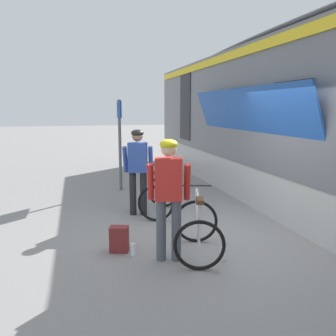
{
  "coord_description": "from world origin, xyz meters",
  "views": [
    {
      "loc": [
        -2.39,
        -5.38,
        2.18
      ],
      "look_at": [
        -0.7,
        1.02,
        1.05
      ],
      "focal_mm": 37.56,
      "sensor_mm": 36.0,
      "label": 1
    }
  ],
  "objects_px": {
    "cyclist_far_in_red": "(169,189)",
    "bicycle_near_white": "(160,195)",
    "water_bottle_near_the_bikes": "(223,254)",
    "water_bottle_by_the_backpack": "(133,250)",
    "platform_sign_post": "(120,130)",
    "cyclist_near_in_blue": "(138,164)",
    "backpack_on_platform": "(119,239)",
    "bicycle_far_silver": "(198,229)"
  },
  "relations": [
    {
      "from": "bicycle_far_silver",
      "to": "water_bottle_by_the_backpack",
      "type": "bearing_deg",
      "value": 166.49
    },
    {
      "from": "bicycle_near_white",
      "to": "water_bottle_by_the_backpack",
      "type": "relative_size",
      "value": 6.7
    },
    {
      "from": "cyclist_far_in_red",
      "to": "water_bottle_near_the_bikes",
      "type": "height_order",
      "value": "cyclist_far_in_red"
    },
    {
      "from": "bicycle_near_white",
      "to": "water_bottle_by_the_backpack",
      "type": "xyz_separation_m",
      "value": [
        -0.88,
        -1.96,
        -0.31
      ]
    },
    {
      "from": "bicycle_near_white",
      "to": "water_bottle_by_the_backpack",
      "type": "distance_m",
      "value": 2.17
    },
    {
      "from": "cyclist_far_in_red",
      "to": "water_bottle_near_the_bikes",
      "type": "distance_m",
      "value": 1.23
    },
    {
      "from": "water_bottle_by_the_backpack",
      "to": "cyclist_near_in_blue",
      "type": "bearing_deg",
      "value": 77.77
    },
    {
      "from": "water_bottle_near_the_bikes",
      "to": "water_bottle_by_the_backpack",
      "type": "bearing_deg",
      "value": 157.06
    },
    {
      "from": "cyclist_near_in_blue",
      "to": "water_bottle_near_the_bikes",
      "type": "relative_size",
      "value": 8.38
    },
    {
      "from": "cyclist_far_in_red",
      "to": "water_bottle_near_the_bikes",
      "type": "bearing_deg",
      "value": -18.08
    },
    {
      "from": "platform_sign_post",
      "to": "water_bottle_near_the_bikes",
      "type": "bearing_deg",
      "value": -80.1
    },
    {
      "from": "cyclist_near_in_blue",
      "to": "bicycle_far_silver",
      "type": "relative_size",
      "value": 1.43
    },
    {
      "from": "water_bottle_near_the_bikes",
      "to": "cyclist_far_in_red",
      "type": "bearing_deg",
      "value": 161.92
    },
    {
      "from": "platform_sign_post",
      "to": "water_bottle_by_the_backpack",
      "type": "bearing_deg",
      "value": -94.87
    },
    {
      "from": "bicycle_far_silver",
      "to": "backpack_on_platform",
      "type": "bearing_deg",
      "value": 159.0
    },
    {
      "from": "water_bottle_by_the_backpack",
      "to": "bicycle_near_white",
      "type": "bearing_deg",
      "value": 65.82
    },
    {
      "from": "cyclist_near_in_blue",
      "to": "cyclist_far_in_red",
      "type": "height_order",
      "value": "same"
    },
    {
      "from": "cyclist_near_in_blue",
      "to": "bicycle_far_silver",
      "type": "xyz_separation_m",
      "value": [
        0.5,
        -2.24,
        -0.65
      ]
    },
    {
      "from": "backpack_on_platform",
      "to": "water_bottle_by_the_backpack",
      "type": "distance_m",
      "value": 0.29
    },
    {
      "from": "cyclist_far_in_red",
      "to": "water_bottle_by_the_backpack",
      "type": "bearing_deg",
      "value": 150.12
    },
    {
      "from": "bicycle_near_white",
      "to": "backpack_on_platform",
      "type": "xyz_separation_m",
      "value": [
        -1.06,
        -1.75,
        -0.2
      ]
    },
    {
      "from": "backpack_on_platform",
      "to": "water_bottle_by_the_backpack",
      "type": "bearing_deg",
      "value": -30.87
    },
    {
      "from": "cyclist_near_in_blue",
      "to": "bicycle_near_white",
      "type": "height_order",
      "value": "cyclist_near_in_blue"
    },
    {
      "from": "bicycle_far_silver",
      "to": "water_bottle_by_the_backpack",
      "type": "relative_size",
      "value": 6.53
    },
    {
      "from": "backpack_on_platform",
      "to": "platform_sign_post",
      "type": "bearing_deg",
      "value": 99.84
    },
    {
      "from": "bicycle_near_white",
      "to": "bicycle_far_silver",
      "type": "xyz_separation_m",
      "value": [
        0.06,
        -2.18,
        0.0
      ]
    },
    {
      "from": "backpack_on_platform",
      "to": "water_bottle_by_the_backpack",
      "type": "height_order",
      "value": "backpack_on_platform"
    },
    {
      "from": "cyclist_near_in_blue",
      "to": "water_bottle_near_the_bikes",
      "type": "height_order",
      "value": "cyclist_near_in_blue"
    },
    {
      "from": "water_bottle_near_the_bikes",
      "to": "platform_sign_post",
      "type": "relative_size",
      "value": 0.09
    },
    {
      "from": "backpack_on_platform",
      "to": "platform_sign_post",
      "type": "height_order",
      "value": "platform_sign_post"
    },
    {
      "from": "cyclist_far_in_red",
      "to": "bicycle_near_white",
      "type": "bearing_deg",
      "value": 79.82
    },
    {
      "from": "cyclist_far_in_red",
      "to": "bicycle_near_white",
      "type": "relative_size",
      "value": 1.4
    },
    {
      "from": "bicycle_near_white",
      "to": "backpack_on_platform",
      "type": "height_order",
      "value": "bicycle_near_white"
    },
    {
      "from": "water_bottle_near_the_bikes",
      "to": "platform_sign_post",
      "type": "bearing_deg",
      "value": 99.9
    },
    {
      "from": "bicycle_far_silver",
      "to": "water_bottle_by_the_backpack",
      "type": "xyz_separation_m",
      "value": [
        -0.94,
        0.22,
        -0.31
      ]
    },
    {
      "from": "cyclist_near_in_blue",
      "to": "water_bottle_near_the_bikes",
      "type": "bearing_deg",
      "value": -72.68
    },
    {
      "from": "bicycle_far_silver",
      "to": "cyclist_near_in_blue",
      "type": "bearing_deg",
      "value": 102.6
    },
    {
      "from": "cyclist_far_in_red",
      "to": "water_bottle_by_the_backpack",
      "type": "relative_size",
      "value": 9.37
    },
    {
      "from": "water_bottle_near_the_bikes",
      "to": "water_bottle_by_the_backpack",
      "type": "xyz_separation_m",
      "value": [
        -1.22,
        0.52,
        -0.01
      ]
    },
    {
      "from": "cyclist_far_in_red",
      "to": "bicycle_near_white",
      "type": "distance_m",
      "value": 2.36
    },
    {
      "from": "bicycle_far_silver",
      "to": "water_bottle_by_the_backpack",
      "type": "height_order",
      "value": "bicycle_far_silver"
    },
    {
      "from": "cyclist_near_in_blue",
      "to": "backpack_on_platform",
      "type": "distance_m",
      "value": 2.09
    }
  ]
}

